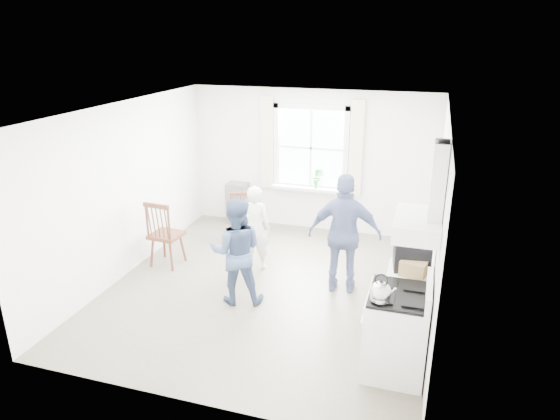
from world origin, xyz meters
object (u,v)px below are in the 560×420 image
object	(u,v)px
low_cabinet	(407,303)
stereo_stack	(412,254)
gas_stove	(396,331)
person_right	(345,234)
person_mid	(236,251)
windsor_chair_a	(241,210)
windsor_chair_b	(161,228)
person_left	(255,228)

from	to	relation	value
low_cabinet	stereo_stack	size ratio (longest dim) A/B	1.97
gas_stove	person_right	size ratio (longest dim) A/B	0.64
low_cabinet	person_right	distance (m)	1.38
person_mid	person_right	size ratio (longest dim) A/B	0.86
gas_stove	windsor_chair_a	distance (m)	4.14
low_cabinet	windsor_chair_b	size ratio (longest dim) A/B	0.82
stereo_stack	person_left	world-z (taller)	person_left
person_left	person_mid	world-z (taller)	person_mid
windsor_chair_a	person_left	distance (m)	1.17
stereo_stack	person_right	xyz separation A→B (m)	(-0.94, 0.86, -0.21)
gas_stove	person_left	xyz separation A→B (m)	(-2.32, 1.92, 0.20)
person_left	person_mid	size ratio (longest dim) A/B	0.91
stereo_stack	person_mid	world-z (taller)	person_mid
stereo_stack	person_left	size ratio (longest dim) A/B	0.34
person_left	stereo_stack	bearing A→B (deg)	150.10
windsor_chair_a	windsor_chair_b	world-z (taller)	windsor_chair_b
stereo_stack	person_right	size ratio (longest dim) A/B	0.26
person_left	person_right	bearing A→B (deg)	164.14
windsor_chair_a	windsor_chair_b	bearing A→B (deg)	-119.18
stereo_stack	gas_stove	bearing A→B (deg)	-95.51
gas_stove	windsor_chair_a	size ratio (longest dim) A/B	1.21
windsor_chair_b	gas_stove	bearing A→B (deg)	-22.21
person_mid	stereo_stack	bearing A→B (deg)	159.83
windsor_chair_b	person_mid	size ratio (longest dim) A/B	0.73
windsor_chair_b	person_right	xyz separation A→B (m)	(2.85, 0.10, 0.20)
windsor_chair_a	person_left	world-z (taller)	person_left
windsor_chair_a	windsor_chair_b	size ratio (longest dim) A/B	0.84
windsor_chair_b	person_mid	distance (m)	1.64
low_cabinet	windsor_chair_b	bearing A→B (deg)	167.80
low_cabinet	windsor_chair_a	size ratio (longest dim) A/B	0.97
low_cabinet	person_right	bearing A→B (deg)	135.76
low_cabinet	windsor_chair_a	xyz separation A→B (m)	(-3.01, 2.21, 0.11)
windsor_chair_a	gas_stove	bearing A→B (deg)	-44.69
low_cabinet	stereo_stack	world-z (taller)	stereo_stack
person_left	person_mid	distance (m)	1.05
stereo_stack	person_left	bearing A→B (deg)	153.95
gas_stove	low_cabinet	distance (m)	0.70
gas_stove	windsor_chair_a	world-z (taller)	gas_stove
person_left	person_right	world-z (taller)	person_right
windsor_chair_b	person_right	world-z (taller)	person_right
stereo_stack	windsor_chair_a	world-z (taller)	stereo_stack
low_cabinet	person_right	world-z (taller)	person_right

